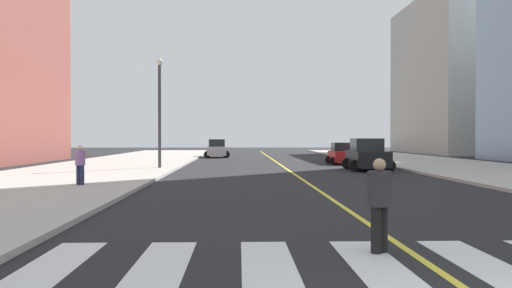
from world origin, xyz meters
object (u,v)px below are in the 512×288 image
at_px(car_black_second, 367,155).
at_px(street_lamp, 160,103).
at_px(pedestrian_walking_west, 80,163).
at_px(car_red_nearest, 342,154).
at_px(car_silver_third, 217,149).
at_px(pedestrian_crossing, 379,201).

height_order(car_black_second, street_lamp, street_lamp).
bearing_deg(pedestrian_walking_west, car_black_second, 60.26).
bearing_deg(car_red_nearest, pedestrian_walking_west, 54.83).
bearing_deg(car_black_second, car_silver_third, -64.52).
bearing_deg(pedestrian_walking_west, car_silver_third, 103.56).
distance_m(car_black_second, street_lamp, 13.86).
relative_size(car_red_nearest, street_lamp, 0.54).
relative_size(car_silver_third, street_lamp, 0.61).
distance_m(pedestrian_crossing, pedestrian_walking_west, 16.35).
bearing_deg(street_lamp, car_red_nearest, 28.65).
bearing_deg(car_black_second, street_lamp, -3.44).
relative_size(car_silver_third, pedestrian_walking_west, 2.61).
height_order(car_red_nearest, car_black_second, car_black_second).
bearing_deg(car_silver_third, pedestrian_walking_west, -98.75).
bearing_deg(car_red_nearest, car_black_second, 91.13).
relative_size(car_red_nearest, pedestrian_crossing, 2.17).
xyz_separation_m(car_red_nearest, pedestrian_walking_west, (-14.73, -20.64, 0.27)).
relative_size(car_red_nearest, car_silver_third, 0.88).
height_order(pedestrian_crossing, street_lamp, street_lamp).
relative_size(car_black_second, pedestrian_walking_west, 2.80).
distance_m(pedestrian_walking_west, street_lamp, 13.85).
bearing_deg(pedestrian_walking_west, street_lamp, 104.36).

